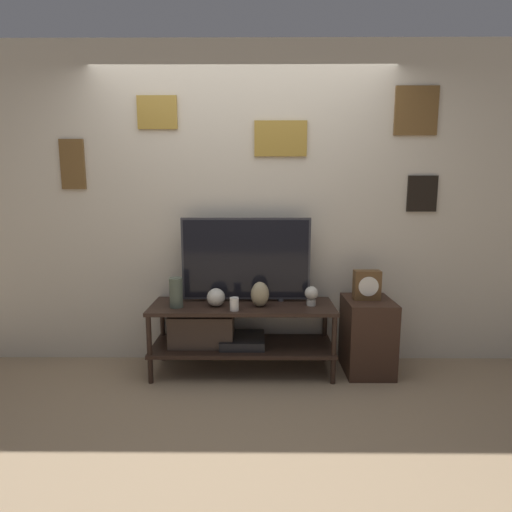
{
  "coord_description": "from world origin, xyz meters",
  "views": [
    {
      "loc": [
        0.13,
        -2.86,
        1.49
      ],
      "look_at": [
        0.11,
        0.29,
        0.98
      ],
      "focal_mm": 28.0,
      "sensor_mm": 36.0,
      "label": 1
    }
  ],
  "objects_px": {
    "vase_tall_ceramic": "(176,293)",
    "vase_urn_stoneware": "(260,294)",
    "mantel_clock": "(367,285)",
    "candle_jar": "(234,304)",
    "vase_round_glass": "(216,297)",
    "decorative_bust": "(311,295)",
    "television": "(246,259)"
  },
  "relations": [
    {
      "from": "vase_tall_ceramic",
      "to": "vase_urn_stoneware",
      "type": "distance_m",
      "value": 0.67
    },
    {
      "from": "mantel_clock",
      "to": "vase_tall_ceramic",
      "type": "bearing_deg",
      "value": -176.4
    },
    {
      "from": "candle_jar",
      "to": "mantel_clock",
      "type": "relative_size",
      "value": 0.43
    },
    {
      "from": "vase_urn_stoneware",
      "to": "vase_round_glass",
      "type": "xyz_separation_m",
      "value": [
        -0.35,
        0.01,
        -0.03
      ]
    },
    {
      "from": "vase_urn_stoneware",
      "to": "mantel_clock",
      "type": "height_order",
      "value": "mantel_clock"
    },
    {
      "from": "vase_round_glass",
      "to": "mantel_clock",
      "type": "bearing_deg",
      "value": 3.24
    },
    {
      "from": "vase_tall_ceramic",
      "to": "decorative_bust",
      "type": "xyz_separation_m",
      "value": [
        1.08,
        0.06,
        -0.03
      ]
    },
    {
      "from": "mantel_clock",
      "to": "decorative_bust",
      "type": "bearing_deg",
      "value": -174.82
    },
    {
      "from": "television",
      "to": "decorative_bust",
      "type": "xyz_separation_m",
      "value": [
        0.53,
        -0.13,
        -0.27
      ]
    },
    {
      "from": "vase_tall_ceramic",
      "to": "vase_round_glass",
      "type": "bearing_deg",
      "value": 5.02
    },
    {
      "from": "vase_round_glass",
      "to": "decorative_bust",
      "type": "relative_size",
      "value": 0.93
    },
    {
      "from": "vase_tall_ceramic",
      "to": "mantel_clock",
      "type": "xyz_separation_m",
      "value": [
        1.54,
        0.1,
        0.04
      ]
    },
    {
      "from": "vase_tall_ceramic",
      "to": "mantel_clock",
      "type": "distance_m",
      "value": 1.54
    },
    {
      "from": "television",
      "to": "vase_round_glass",
      "type": "relative_size",
      "value": 7.28
    },
    {
      "from": "vase_round_glass",
      "to": "candle_jar",
      "type": "bearing_deg",
      "value": -37.08
    },
    {
      "from": "vase_tall_ceramic",
      "to": "television",
      "type": "bearing_deg",
      "value": 18.18
    },
    {
      "from": "mantel_clock",
      "to": "television",
      "type": "bearing_deg",
      "value": 175.13
    },
    {
      "from": "vase_urn_stoneware",
      "to": "vase_round_glass",
      "type": "bearing_deg",
      "value": 178.88
    },
    {
      "from": "vase_tall_ceramic",
      "to": "mantel_clock",
      "type": "height_order",
      "value": "mantel_clock"
    },
    {
      "from": "vase_round_glass",
      "to": "decorative_bust",
      "type": "distance_m",
      "value": 0.77
    },
    {
      "from": "decorative_bust",
      "to": "mantel_clock",
      "type": "bearing_deg",
      "value": 5.18
    },
    {
      "from": "television",
      "to": "decorative_bust",
      "type": "bearing_deg",
      "value": -13.27
    },
    {
      "from": "television",
      "to": "mantel_clock",
      "type": "height_order",
      "value": "television"
    },
    {
      "from": "vase_tall_ceramic",
      "to": "decorative_bust",
      "type": "height_order",
      "value": "vase_tall_ceramic"
    },
    {
      "from": "vase_urn_stoneware",
      "to": "vase_round_glass",
      "type": "relative_size",
      "value": 1.38
    },
    {
      "from": "vase_urn_stoneware",
      "to": "candle_jar",
      "type": "xyz_separation_m",
      "value": [
        -0.2,
        -0.11,
        -0.05
      ]
    },
    {
      "from": "vase_urn_stoneware",
      "to": "mantel_clock",
      "type": "relative_size",
      "value": 0.84
    },
    {
      "from": "vase_urn_stoneware",
      "to": "candle_jar",
      "type": "height_order",
      "value": "vase_urn_stoneware"
    },
    {
      "from": "vase_round_glass",
      "to": "vase_tall_ceramic",
      "type": "bearing_deg",
      "value": -174.98
    },
    {
      "from": "television",
      "to": "vase_urn_stoneware",
      "type": "relative_size",
      "value": 5.28
    },
    {
      "from": "vase_round_glass",
      "to": "candle_jar",
      "type": "distance_m",
      "value": 0.19
    },
    {
      "from": "television",
      "to": "vase_urn_stoneware",
      "type": "height_order",
      "value": "television"
    }
  ]
}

